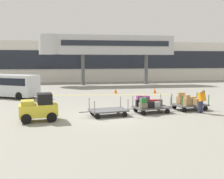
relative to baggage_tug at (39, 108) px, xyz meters
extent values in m
plane|color=gray|center=(4.02, 0.60, -0.75)|extent=(120.00, 120.00, 0.00)
cube|color=yellow|center=(4.13, 10.37, -0.75)|extent=(15.11, 1.74, 0.01)
cube|color=silver|center=(4.02, 26.60, 2.39)|extent=(64.00, 2.40, 6.28)
cube|color=#1E232D|center=(4.02, 25.35, 2.70)|extent=(60.80, 0.12, 2.80)
cube|color=#B7B7BC|center=(7.97, 20.60, 4.69)|extent=(16.19, 2.20, 2.60)
cylinder|color=#B7B7BC|center=(-0.72, 20.60, 4.69)|extent=(3.00, 3.00, 2.60)
cube|color=#1E232D|center=(7.97, 19.46, 4.89)|extent=(14.57, 0.08, 0.70)
cylinder|color=#59595B|center=(3.52, 20.60, 1.32)|extent=(0.50, 0.50, 4.15)
cylinder|color=#59595B|center=(12.42, 20.60, 1.32)|extent=(0.50, 0.50, 4.15)
cube|color=gold|center=(-0.03, -0.01, -0.12)|extent=(2.26, 1.45, 0.70)
cube|color=black|center=(0.33, 0.06, 0.53)|extent=(0.96, 1.11, 0.60)
cube|color=gold|center=(-0.60, -0.11, 0.35)|extent=(0.85, 1.04, 0.24)
cylinder|color=black|center=(-0.80, 0.39, -0.47)|extent=(0.58, 0.27, 0.56)
cylinder|color=black|center=(-0.62, -0.64, -0.47)|extent=(0.58, 0.27, 0.56)
cylinder|color=black|center=(0.55, 0.63, -0.47)|extent=(0.58, 0.27, 0.56)
cylinder|color=black|center=(0.73, -0.40, -0.47)|extent=(0.58, 0.27, 0.56)
cube|color=#4C4C4F|center=(4.10, 0.72, -0.39)|extent=(2.51, 1.78, 0.08)
cylinder|color=gray|center=(2.95, 1.17, 0.00)|extent=(0.06, 0.06, 0.70)
cylinder|color=gray|center=(3.17, -0.10, 0.00)|extent=(0.06, 0.06, 0.70)
cylinder|color=gray|center=(5.03, 1.54, 0.00)|extent=(0.06, 0.06, 0.70)
cylinder|color=gray|center=(5.26, 0.27, 0.00)|extent=(0.06, 0.06, 0.70)
cylinder|color=black|center=(3.15, 1.16, -0.59)|extent=(0.33, 0.15, 0.32)
cylinder|color=black|center=(3.36, -0.02, -0.59)|extent=(0.33, 0.15, 0.32)
cylinder|color=black|center=(4.85, 1.45, -0.59)|extent=(0.33, 0.15, 0.32)
cylinder|color=black|center=(5.06, 0.28, -0.59)|extent=(0.33, 0.15, 0.32)
cylinder|color=#333333|center=(2.63, 0.46, -0.41)|extent=(0.70, 0.17, 0.05)
cube|color=#4C4C4F|center=(7.06, 1.24, -0.39)|extent=(2.51, 1.78, 0.08)
cylinder|color=gray|center=(5.91, 1.69, 0.00)|extent=(0.06, 0.06, 0.70)
cylinder|color=gray|center=(6.13, 0.42, 0.00)|extent=(0.06, 0.06, 0.70)
cylinder|color=gray|center=(7.99, 2.05, 0.00)|extent=(0.06, 0.06, 0.70)
cylinder|color=gray|center=(8.21, 0.78, 0.00)|extent=(0.06, 0.06, 0.70)
cylinder|color=black|center=(6.11, 1.67, -0.59)|extent=(0.33, 0.15, 0.32)
cylinder|color=black|center=(6.31, 0.50, -0.59)|extent=(0.33, 0.15, 0.32)
cylinder|color=black|center=(7.81, 1.97, -0.59)|extent=(0.33, 0.15, 0.32)
cylinder|color=black|center=(8.01, 0.80, -0.59)|extent=(0.33, 0.15, 0.32)
cylinder|color=#333333|center=(5.58, 0.98, -0.41)|extent=(0.70, 0.17, 0.05)
cube|color=black|center=(6.29, 1.45, -0.12)|extent=(0.50, 0.33, 0.46)
cube|color=#726651|center=(6.36, 0.77, -0.18)|extent=(0.52, 0.37, 0.35)
cube|color=#726651|center=(6.76, 1.51, -0.13)|extent=(0.52, 0.37, 0.45)
cube|color=black|center=(6.85, 0.86, -0.16)|extent=(0.56, 0.33, 0.39)
cube|color=red|center=(7.25, 1.57, -0.15)|extent=(0.61, 0.35, 0.41)
cube|color=#99999E|center=(7.32, 0.99, -0.17)|extent=(0.48, 0.38, 0.36)
cube|color=#726651|center=(7.68, 1.71, -0.15)|extent=(0.55, 0.30, 0.41)
cube|color=#8C338C|center=(6.29, 1.45, 0.24)|extent=(0.36, 0.35, 0.25)
cube|color=#236B2D|center=(6.36, 0.77, 0.16)|extent=(0.42, 0.34, 0.33)
cube|color=#8C338C|center=(6.76, 1.51, 0.22)|extent=(0.46, 0.46, 0.23)
cube|color=#4C4C4F|center=(10.01, 1.75, -0.39)|extent=(2.51, 1.78, 0.08)
cylinder|color=#237033|center=(8.86, 2.21, 0.00)|extent=(0.06, 0.06, 0.70)
cylinder|color=#237033|center=(9.08, 0.94, 0.00)|extent=(0.06, 0.06, 0.70)
cylinder|color=#237033|center=(10.94, 2.57, 0.00)|extent=(0.06, 0.06, 0.70)
cylinder|color=#237033|center=(11.17, 1.30, 0.00)|extent=(0.06, 0.06, 0.70)
cylinder|color=black|center=(9.06, 2.19, -0.59)|extent=(0.33, 0.15, 0.32)
cylinder|color=black|center=(9.27, 1.02, -0.59)|extent=(0.33, 0.15, 0.32)
cylinder|color=black|center=(10.76, 2.49, -0.59)|extent=(0.33, 0.15, 0.32)
cylinder|color=black|center=(10.97, 1.32, -0.59)|extent=(0.33, 0.15, 0.32)
cylinder|color=#333333|center=(8.54, 1.50, -0.41)|extent=(0.70, 0.17, 0.05)
cube|color=olive|center=(9.46, 1.97, -0.10)|extent=(0.56, 0.56, 0.50)
cube|color=#9E7A4C|center=(9.62, 1.40, -0.11)|extent=(0.60, 0.61, 0.49)
cube|color=#A87F4C|center=(10.40, 2.14, -0.12)|extent=(0.51, 0.49, 0.46)
cube|color=#9E7A4C|center=(10.52, 1.54, -0.14)|extent=(0.56, 0.50, 0.42)
cube|color=tan|center=(9.46, 1.97, 0.30)|extent=(0.50, 0.33, 0.30)
cube|color=tan|center=(9.62, 1.40, 0.25)|extent=(0.41, 0.37, 0.23)
cylinder|color=#2D334C|center=(10.11, 0.60, -0.34)|extent=(0.16, 0.16, 0.82)
cylinder|color=#2D334C|center=(10.31, 0.64, -0.34)|extent=(0.16, 0.16, 0.82)
cube|color=orange|center=(10.23, 0.52, 0.33)|extent=(0.48, 0.49, 0.61)
sphere|color=#8C6647|center=(10.26, 0.41, 0.70)|extent=(0.22, 0.22, 0.22)
cube|color=silver|center=(-3.48, 9.86, 0.39)|extent=(5.11, 4.01, 1.90)
cube|color=black|center=(-3.48, 9.86, 0.79)|extent=(4.80, 3.86, 0.64)
cylinder|color=black|center=(-2.62, 8.37, -0.41)|extent=(0.71, 0.54, 0.68)
cone|color=#EA590F|center=(10.47, 10.78, -0.48)|extent=(0.36, 0.36, 0.55)
cone|color=orange|center=(6.44, 11.44, -0.48)|extent=(0.36, 0.36, 0.55)
camera|label=1|loc=(1.80, -15.06, 2.76)|focal=41.71mm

